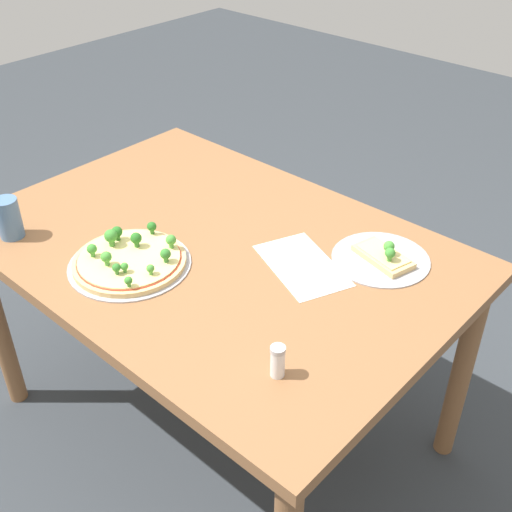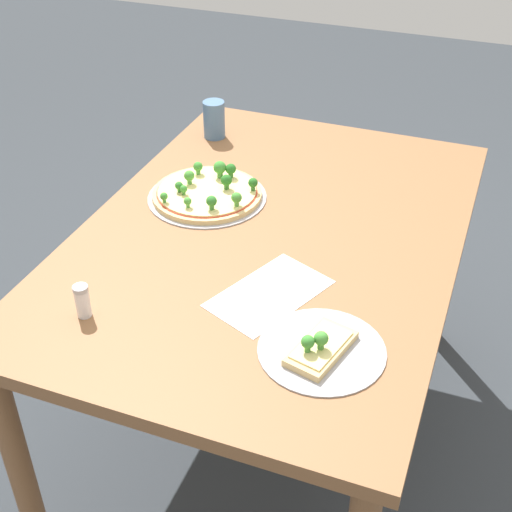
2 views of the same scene
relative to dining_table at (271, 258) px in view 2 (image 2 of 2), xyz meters
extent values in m
plane|color=#33383D|center=(0.00, 0.00, -0.65)|extent=(8.00, 8.00, 0.00)
cube|color=brown|center=(0.00, 0.00, 0.07)|extent=(1.35, 0.93, 0.04)
cylinder|color=brown|center=(0.62, -0.41, -0.30)|extent=(0.06, 0.06, 0.69)
cylinder|color=brown|center=(-0.62, 0.41, -0.30)|extent=(0.06, 0.06, 0.69)
cylinder|color=brown|center=(0.62, 0.41, -0.30)|extent=(0.06, 0.06, 0.69)
cylinder|color=#A3A3A8|center=(0.09, 0.22, 0.09)|extent=(0.33, 0.33, 0.00)
cylinder|color=#DBB775|center=(0.09, 0.22, 0.09)|extent=(0.30, 0.30, 0.01)
cylinder|color=#B73823|center=(0.09, 0.22, 0.10)|extent=(0.28, 0.28, 0.00)
cylinder|color=#EFD684|center=(0.09, 0.22, 0.11)|extent=(0.27, 0.27, 0.00)
sphere|color=#3D8933|center=(-0.01, 0.30, 0.13)|extent=(0.02, 0.02, 0.02)
cylinder|color=#488E3A|center=(-0.01, 0.30, 0.11)|extent=(0.01, 0.01, 0.01)
sphere|color=#286B23|center=(0.18, 0.19, 0.13)|extent=(0.03, 0.03, 0.03)
cylinder|color=#37742D|center=(0.18, 0.19, 0.11)|extent=(0.01, 0.01, 0.01)
sphere|color=#286B23|center=(0.14, 0.10, 0.13)|extent=(0.03, 0.03, 0.03)
cylinder|color=#37742D|center=(0.14, 0.10, 0.11)|extent=(0.01, 0.01, 0.01)
sphere|color=#479338|center=(0.05, 0.11, 0.13)|extent=(0.03, 0.03, 0.03)
cylinder|color=#51973E|center=(0.05, 0.11, 0.11)|extent=(0.01, 0.01, 0.01)
sphere|color=#3D8933|center=(0.17, 0.28, 0.13)|extent=(0.03, 0.03, 0.03)
cylinder|color=#488E3A|center=(0.17, 0.28, 0.11)|extent=(0.01, 0.01, 0.01)
sphere|color=#479338|center=(-0.01, 0.23, 0.13)|extent=(0.02, 0.02, 0.02)
cylinder|color=#51973E|center=(-0.01, 0.23, 0.11)|extent=(0.01, 0.01, 0.01)
sphere|color=#3D8933|center=(0.17, 0.22, 0.14)|extent=(0.04, 0.04, 0.04)
cylinder|color=#488E3A|center=(0.17, 0.22, 0.12)|extent=(0.02, 0.02, 0.02)
sphere|color=#479338|center=(0.11, 0.28, 0.13)|extent=(0.03, 0.03, 0.03)
cylinder|color=#51973E|center=(0.11, 0.28, 0.11)|extent=(0.01, 0.01, 0.01)
sphere|color=#337A2D|center=(0.01, 0.17, 0.13)|extent=(0.03, 0.03, 0.03)
cylinder|color=#3F8136|center=(0.01, 0.17, 0.11)|extent=(0.01, 0.01, 0.01)
sphere|color=#337A2D|center=(0.06, 0.29, 0.13)|extent=(0.02, 0.02, 0.02)
cylinder|color=#3F8136|center=(0.06, 0.29, 0.11)|extent=(0.01, 0.01, 0.01)
sphere|color=#286B23|center=(0.12, 0.17, 0.13)|extent=(0.03, 0.03, 0.03)
cylinder|color=#37742D|center=(0.12, 0.17, 0.11)|extent=(0.01, 0.01, 0.01)
sphere|color=#3D8933|center=(0.05, 0.27, 0.13)|extent=(0.02, 0.02, 0.02)
cylinder|color=#488E3A|center=(0.05, 0.27, 0.11)|extent=(0.01, 0.01, 0.01)
cylinder|color=#A3A3A8|center=(-0.38, -0.25, 0.09)|extent=(0.26, 0.26, 0.00)
cube|color=#DBB775|center=(-0.39, -0.25, 0.10)|extent=(0.18, 0.12, 0.02)
cube|color=#EFD684|center=(-0.39, -0.25, 0.11)|extent=(0.15, 0.10, 0.00)
sphere|color=#3D8933|center=(-0.42, -0.23, 0.13)|extent=(0.03, 0.03, 0.03)
cylinder|color=#488E3A|center=(-0.42, -0.23, 0.11)|extent=(0.01, 0.01, 0.01)
sphere|color=#479338|center=(-0.40, -0.25, 0.13)|extent=(0.03, 0.03, 0.03)
cylinder|color=#51973E|center=(-0.40, -0.25, 0.11)|extent=(0.01, 0.01, 0.01)
cylinder|color=#4C7099|center=(0.45, 0.35, 0.14)|extent=(0.07, 0.07, 0.12)
cylinder|color=silver|center=(-0.46, 0.26, 0.12)|extent=(0.03, 0.03, 0.07)
cylinder|color=#B2B2B7|center=(-0.46, 0.26, 0.16)|extent=(0.03, 0.03, 0.01)
cube|color=white|center=(-0.25, -0.08, 0.08)|extent=(0.32, 0.26, 0.00)
camera|label=1|loc=(-1.08, 1.02, 1.07)|focal=45.00mm
camera|label=2|loc=(-1.44, -0.50, 1.07)|focal=50.00mm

